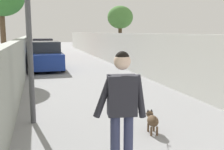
{
  "coord_description": "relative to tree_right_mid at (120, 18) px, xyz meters",
  "views": [
    {
      "loc": [
        -0.27,
        2.07,
        2.06
      ],
      "look_at": [
        5.91,
        0.31,
        1.0
      ],
      "focal_mm": 42.12,
      "sensor_mm": 36.0,
      "label": 1
    }
  ],
  "objects": [
    {
      "name": "person_skateboarder",
      "position": [
        -16.09,
        5.08,
        -1.99
      ],
      "size": [
        0.27,
        0.72,
        1.73
      ],
      "color": "#333859",
      "rests_on": "skateboard"
    },
    {
      "name": "ground_plane",
      "position": [
        -5.0,
        4.06,
        -3.09
      ],
      "size": [
        80.0,
        80.0,
        0.0
      ],
      "primitive_type": "plane",
      "color": "gray"
    },
    {
      "name": "dog",
      "position": [
        -14.55,
        3.93,
        -2.81
      ],
      "size": [
        1.83,
        1.3,
        1.06
      ],
      "color": "brown",
      "rests_on": "ground"
    },
    {
      "name": "fence_right",
      "position": [
        -7.0,
        1.29,
        -2.1
      ],
      "size": [
        48.0,
        0.3,
        1.99
      ],
      "primitive_type": "cube",
      "color": "silver",
      "rests_on": "ground"
    },
    {
      "name": "tree_right_mid",
      "position": [
        0.0,
        0.0,
        0.0
      ],
      "size": [
        1.93,
        1.93,
        3.99
      ],
      "color": "#473523",
      "rests_on": "ground"
    },
    {
      "name": "car_far",
      "position": [
        2.7,
        5.68,
        -2.38
      ],
      "size": [
        4.16,
        1.8,
        1.54
      ],
      "color": "#B71414",
      "rests_on": "ground"
    },
    {
      "name": "car_near",
      "position": [
        -4.27,
        5.68,
        -2.38
      ],
      "size": [
        4.15,
        1.8,
        1.54
      ],
      "color": "navy",
      "rests_on": "ground"
    },
    {
      "name": "wall_left",
      "position": [
        -7.0,
        6.83,
        -2.21
      ],
      "size": [
        48.0,
        0.3,
        1.77
      ],
      "primitive_type": "cube",
      "color": "#999E93",
      "rests_on": "ground"
    }
  ]
}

